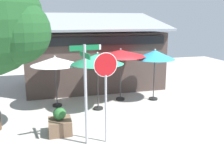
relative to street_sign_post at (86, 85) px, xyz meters
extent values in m
cube|color=#ADA8A0|center=(1.64, 1.68, -2.05)|extent=(28.00, 28.00, 0.10)
cube|color=#473833|center=(1.60, 7.16, -0.37)|extent=(7.65, 4.26, 3.26)
cube|color=#999EA8|center=(1.60, 7.01, 1.89)|extent=(8.15, 4.90, 1.03)
cube|color=black|center=(1.60, 4.98, 0.91)|extent=(7.05, 0.16, 0.44)
cylinder|color=#A8AAB2|center=(0.00, 0.00, -0.37)|extent=(0.09, 0.09, 3.25)
cube|color=#116B38|center=(0.00, 0.00, 1.16)|extent=(0.93, 0.18, 0.16)
cube|color=#116B38|center=(0.00, 0.00, 0.94)|extent=(0.18, 0.93, 0.16)
cube|color=white|center=(0.49, 0.08, 1.16)|extent=(0.06, 0.04, 0.16)
cylinder|color=#A8AAB2|center=(0.64, -0.04, -0.86)|extent=(0.07, 0.07, 2.28)
cylinder|color=white|center=(0.64, -0.04, 0.61)|extent=(0.78, 0.10, 0.78)
cylinder|color=red|center=(0.64, -0.04, 0.61)|extent=(0.73, 0.10, 0.73)
cylinder|color=black|center=(-0.77, 3.87, -1.96)|extent=(0.44, 0.44, 0.08)
cylinder|color=#333335|center=(-0.77, 3.87, -0.99)|extent=(0.05, 0.05, 2.02)
cone|color=white|center=(-0.77, 3.87, 0.15)|extent=(2.17, 2.17, 0.36)
sphere|color=silver|center=(-0.77, 3.87, 0.36)|extent=(0.08, 0.08, 0.08)
cylinder|color=black|center=(1.01, 2.97, -1.96)|extent=(0.44, 0.44, 0.08)
cylinder|color=#333335|center=(1.01, 2.97, -0.92)|extent=(0.05, 0.05, 2.15)
cone|color=#1E724C|center=(1.01, 2.97, 0.32)|extent=(2.29, 2.29, 0.44)
sphere|color=silver|center=(1.01, 2.97, 0.57)|extent=(0.08, 0.08, 0.08)
cylinder|color=black|center=(2.36, 3.98, -1.96)|extent=(0.44, 0.44, 0.08)
cylinder|color=#333335|center=(2.36, 3.98, -0.85)|extent=(0.05, 0.05, 2.29)
cone|color=#B21E23|center=(2.36, 3.98, 0.39)|extent=(2.50, 2.50, 0.30)
sphere|color=silver|center=(2.36, 3.98, 0.57)|extent=(0.08, 0.08, 0.08)
cylinder|color=black|center=(3.99, 3.58, -1.96)|extent=(0.44, 0.44, 0.08)
cylinder|color=#333335|center=(3.99, 3.58, -0.93)|extent=(0.05, 0.05, 2.14)
cone|color=#2D99BC|center=(3.99, 3.58, 0.31)|extent=(1.97, 1.97, 0.43)
sphere|color=silver|center=(3.99, 3.58, 0.55)|extent=(0.08, 0.08, 0.08)
sphere|color=#1E4C23|center=(-1.99, 1.39, 1.60)|extent=(2.17, 2.17, 2.17)
cube|color=brown|center=(-0.80, 0.97, -1.73)|extent=(0.79, 0.79, 0.53)
sphere|color=#28602D|center=(-0.80, 0.97, -1.24)|extent=(0.45, 0.45, 0.45)
camera|label=1|loc=(-1.12, -7.28, 2.00)|focal=39.14mm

